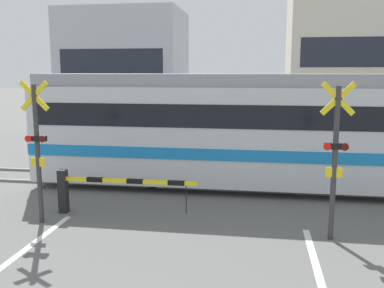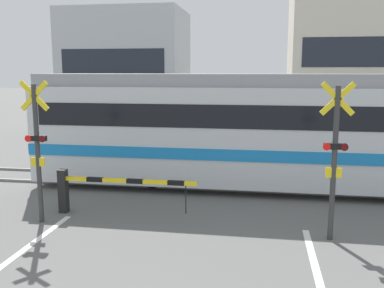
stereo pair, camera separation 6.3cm
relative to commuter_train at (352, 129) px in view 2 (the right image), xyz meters
name	(u,v)px [view 2 (the right image)]	position (x,y,z in m)	size (l,w,h in m)	color
rail_track_near	(199,189)	(-4.33, -0.72, -1.76)	(50.00, 0.10, 0.08)	gray
rail_track_far	(206,177)	(-4.33, 0.72, -1.76)	(50.00, 0.10, 0.08)	gray
commuter_train	(352,129)	(0.00, 0.00, 0.00)	(18.59, 2.86, 3.37)	silver
crossing_barrier_near	(95,186)	(-6.52, -3.25, -1.11)	(3.43, 0.20, 1.08)	black
crossing_barrier_far	(273,149)	(-2.15, 2.60, -1.11)	(3.43, 0.20, 1.08)	black
crossing_signal_left	(37,146)	(-7.55, -3.98, -0.01)	(0.68, 0.15, 3.25)	#333333
crossing_signal_right	(335,155)	(-1.11, -3.98, -0.01)	(0.68, 0.15, 3.25)	#333333
pedestrian	(241,136)	(-3.38, 4.16, -0.89)	(0.38, 0.22, 1.59)	#23232D
building_left_of_street	(127,68)	(-11.52, 14.96, 1.87)	(7.63, 5.61, 7.34)	#B2B7BC
building_right_of_street	(341,61)	(2.14, 14.96, 2.27)	(6.21, 5.61, 8.15)	beige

